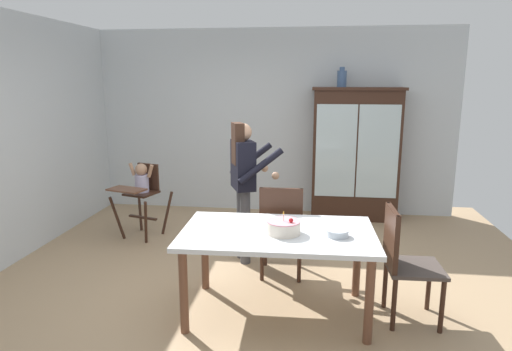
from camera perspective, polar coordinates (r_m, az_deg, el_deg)
The scene contains 11 objects.
ground_plane at distance 4.49m, azimuth -1.31°, elevation -13.84°, with size 6.24×6.24×0.00m, color tan.
wall_back at distance 6.68m, azimuth 2.10°, elevation 6.85°, with size 5.32×0.06×2.70m, color silver.
china_cabinet at distance 6.46m, azimuth 12.59°, elevation 2.72°, with size 1.25×0.48×1.87m.
ceramic_vase at distance 6.37m, azimuth 10.94°, elevation 12.13°, with size 0.13×0.13×0.27m.
high_chair_with_toddler at distance 5.77m, azimuth -14.47°, elevation -1.40°, with size 0.71×0.80×0.95m.
adult_person at distance 4.77m, azimuth -1.57°, elevation 0.06°, with size 0.63×0.62×1.53m.
dining_table at distance 3.76m, azimuth 2.80°, elevation -8.37°, with size 1.63×1.00×0.74m.
birthday_cake at distance 3.66m, azimuth 3.53°, elevation -6.61°, with size 0.28×0.28×0.19m.
serving_bowl at distance 3.66m, azimuth 10.36°, elevation -7.26°, with size 0.18×0.18×0.06m, color #B2BCC6.
dining_chair_far_side at distance 4.45m, azimuth 3.27°, elevation -6.39°, with size 0.45×0.45×0.96m.
dining_chair_right_end at distance 3.88m, azimuth 18.23°, elevation -9.85°, with size 0.46×0.46×0.96m.
Camera 1 is at (0.62, -3.99, 1.97)m, focal length 31.23 mm.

